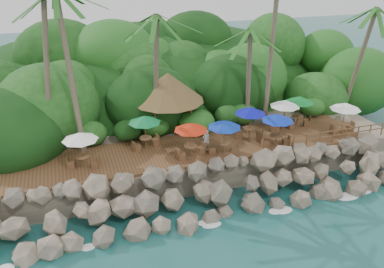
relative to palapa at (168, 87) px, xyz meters
name	(u,v)px	position (x,y,z in m)	size (l,w,h in m)	color
ground	(222,223)	(0.71, -9.75, -5.79)	(140.00, 140.00, 0.00)	#19514F
land_base	(159,115)	(0.71, 6.25, -4.74)	(32.00, 25.20, 2.10)	gray
jungle_hill	(144,99)	(0.71, 13.75, -5.79)	(44.80, 28.00, 15.40)	#143811
seawall	(211,190)	(0.71, -7.75, -4.64)	(29.00, 4.00, 2.30)	gray
terrace	(192,149)	(0.71, -3.75, -3.59)	(26.00, 5.00, 0.20)	brown
jungle_foliage	(162,129)	(0.71, 5.25, -5.79)	(44.00, 16.00, 12.00)	#143811
foam_line	(220,220)	(0.71, -9.45, -5.76)	(25.20, 0.80, 0.06)	white
palapa	(168,87)	(0.00, 0.00, 0.00)	(5.57, 5.57, 4.60)	brown
dining_clusters	(238,117)	(4.03, -4.07, -1.41)	(21.73, 5.10, 2.50)	brown
railing	(340,134)	(11.40, -6.10, -2.88)	(8.30, 0.10, 1.00)	brown
waiter	(206,140)	(1.53, -4.45, -2.69)	(0.58, 0.38, 1.60)	white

